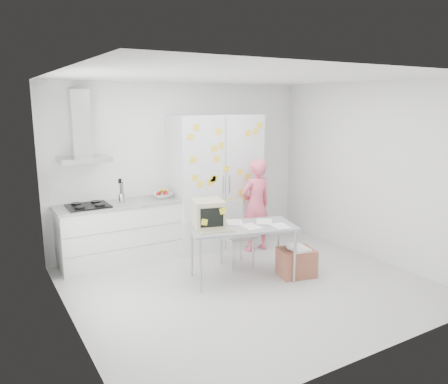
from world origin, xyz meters
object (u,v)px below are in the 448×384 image
chair (234,229)px  cardboard_box (296,262)px  desk (221,220)px  person (256,205)px

chair → cardboard_box: 1.03m
desk → chair: size_ratio=1.63×
desk → cardboard_box: desk is taller
chair → cardboard_box: bearing=-56.5°
desk → cardboard_box: (0.99, -0.39, -0.65)m
person → desk: person is taller
person → chair: 0.76m
desk → person: bearing=51.1°
desk → chair: 0.72m
person → cardboard_box: (-0.12, -1.19, -0.56)m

